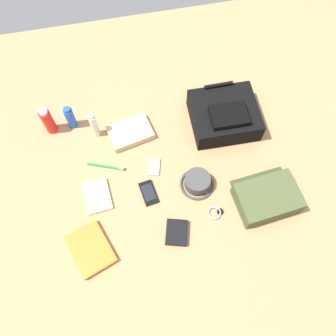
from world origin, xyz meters
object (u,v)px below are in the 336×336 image
object	(u,v)px
backpack	(224,115)
wristwatch	(215,213)
deodorant_spray	(70,117)
cell_phone	(149,193)
toothbrush	(108,167)
wallet	(177,232)
paperback_novel	(91,249)
notepad	(97,196)
toothpaste_tube	(94,125)
media_player	(154,167)
bucket_hat	(197,182)
toiletry_pouch	(267,197)
sunscreen_spray	(48,121)
folded_towel	(130,132)

from	to	relation	value
backpack	wristwatch	xyz separation A→B (m)	(-0.16, -0.44, -0.05)
deodorant_spray	cell_phone	distance (m)	0.52
toothbrush	deodorant_spray	bearing A→B (deg)	117.49
backpack	wallet	distance (m)	0.60
paperback_novel	notepad	xyz separation A→B (m)	(0.05, 0.23, -0.00)
toothpaste_tube	cell_phone	world-z (taller)	toothpaste_tube
media_player	paperback_novel	bearing A→B (deg)	-135.52
backpack	toothbrush	world-z (taller)	backpack
deodorant_spray	toothpaste_tube	distance (m)	0.13
wallet	notepad	world-z (taller)	wallet
deodorant_spray	paperback_novel	size ratio (longest dim) A/B	0.58
bucket_hat	cell_phone	xyz separation A→B (m)	(-0.22, 0.00, -0.02)
notepad	toiletry_pouch	bearing A→B (deg)	-17.73
sunscreen_spray	wallet	world-z (taller)	sunscreen_spray
backpack	toothpaste_tube	distance (m)	0.61
sunscreen_spray	folded_towel	distance (m)	0.38
sunscreen_spray	paperback_novel	distance (m)	0.63
toothbrush	folded_towel	world-z (taller)	folded_towel
cell_phone	media_player	world-z (taller)	cell_phone
toothpaste_tube	cell_phone	bearing A→B (deg)	-61.80
sunscreen_spray	media_player	size ratio (longest dim) A/B	1.68
bucket_hat	wallet	xyz separation A→B (m)	(-0.14, -0.20, -0.02)
media_player	bucket_hat	bearing A→B (deg)	-35.31
toiletry_pouch	paperback_novel	world-z (taller)	toiletry_pouch
deodorant_spray	wristwatch	xyz separation A→B (m)	(0.56, -0.57, -0.06)
cell_phone	folded_towel	distance (m)	0.32
sunscreen_spray	wallet	distance (m)	0.79
bucket_hat	toothpaste_tube	xyz separation A→B (m)	(-0.41, 0.35, 0.05)
wallet	folded_towel	xyz separation A→B (m)	(-0.12, 0.52, 0.01)
toothpaste_tube	notepad	bearing A→B (deg)	-96.46
bucket_hat	notepad	size ratio (longest dim) A/B	1.03
notepad	wallet	bearing A→B (deg)	-41.60
toothbrush	bucket_hat	bearing A→B (deg)	-23.55
media_player	deodorant_spray	bearing A→B (deg)	138.35
deodorant_spray	backpack	bearing A→B (deg)	-10.25
wallet	notepad	size ratio (longest dim) A/B	0.73
bucket_hat	media_player	bearing A→B (deg)	144.69
sunscreen_spray	wristwatch	xyz separation A→B (m)	(0.66, -0.57, -0.07)
bucket_hat	folded_towel	world-z (taller)	bucket_hat
notepad	toothbrush	bearing A→B (deg)	58.97
toiletry_pouch	wallet	xyz separation A→B (m)	(-0.41, -0.07, -0.03)
backpack	paperback_novel	size ratio (longest dim) A/B	1.32
toothpaste_tube	cell_phone	size ratio (longest dim) A/B	1.33
toothpaste_tube	wristwatch	size ratio (longest dim) A/B	2.26
backpack	paperback_novel	distance (m)	0.86
toothbrush	wallet	bearing A→B (deg)	-56.37
sunscreen_spray	wristwatch	distance (m)	0.88
bucket_hat	cell_phone	distance (m)	0.22
sunscreen_spray	toothbrush	bearing A→B (deg)	-47.17
media_player	notepad	distance (m)	0.29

